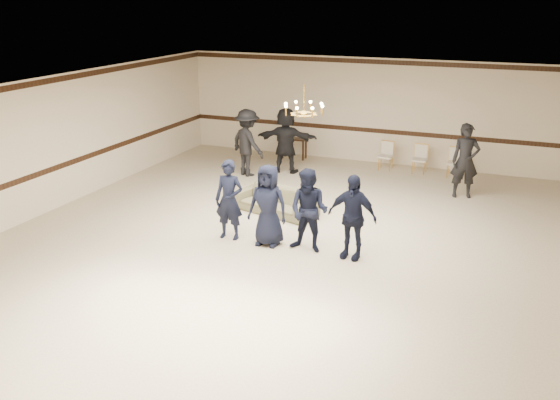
{
  "coord_description": "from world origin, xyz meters",
  "views": [
    {
      "loc": [
        4.55,
        -11.43,
        5.06
      ],
      "look_at": [
        0.06,
        -0.5,
        1.07
      ],
      "focal_mm": 39.67,
      "sensor_mm": 36.0,
      "label": 1
    }
  ],
  "objects": [
    {
      "name": "crown_molding",
      "position": [
        0.0,
        6.99,
        3.08
      ],
      "size": [
        12.0,
        0.02,
        0.14
      ],
      "primitive_type": "cube",
      "color": "black",
      "rests_on": "wall_back"
    },
    {
      "name": "boy_b",
      "position": [
        -0.27,
        -0.35,
        0.86
      ],
      "size": [
        0.85,
        0.56,
        1.73
      ],
      "primitive_type": "imported",
      "rotation": [
        0.0,
        0.0,
        0.01
      ],
      "color": "black",
      "rests_on": "floor"
    },
    {
      "name": "banquet_chair_left",
      "position": [
        0.69,
        6.26,
        0.42
      ],
      "size": [
        0.44,
        0.44,
        0.83
      ],
      "primitive_type": null,
      "rotation": [
        0.0,
        0.0,
        -0.09
      ],
      "color": "beige",
      "rests_on": "floor"
    },
    {
      "name": "settee",
      "position": [
        -0.89,
        1.53,
        0.3
      ],
      "size": [
        2.22,
        1.32,
        0.61
      ],
      "primitive_type": "imported",
      "rotation": [
        0.0,
        0.0,
        -0.26
      ],
      "color": "#696646",
      "rests_on": "floor"
    },
    {
      "name": "chair_rail",
      "position": [
        0.0,
        6.99,
        1.0
      ],
      "size": [
        12.0,
        0.02,
        0.14
      ],
      "primitive_type": "cube",
      "color": "black",
      "rests_on": "wall_back"
    },
    {
      "name": "room",
      "position": [
        0.0,
        0.0,
        1.6
      ],
      "size": [
        12.01,
        14.01,
        3.21
      ],
      "color": "beige",
      "rests_on": "ground"
    },
    {
      "name": "banquet_chair_right",
      "position": [
        2.69,
        6.26,
        0.42
      ],
      "size": [
        0.42,
        0.42,
        0.83
      ],
      "primitive_type": null,
      "rotation": [
        0.0,
        0.0,
        -0.05
      ],
      "color": "beige",
      "rests_on": "floor"
    },
    {
      "name": "boy_c",
      "position": [
        0.63,
        -0.35,
        0.86
      ],
      "size": [
        0.88,
        0.71,
        1.73
      ],
      "primitive_type": "imported",
      "rotation": [
        0.0,
        0.0,
        -0.07
      ],
      "color": "black",
      "rests_on": "floor"
    },
    {
      "name": "console_table",
      "position": [
        -2.31,
        6.46,
        0.33
      ],
      "size": [
        0.79,
        0.34,
        0.66
      ],
      "primitive_type": "cube",
      "rotation": [
        0.0,
        0.0,
        -0.01
      ],
      "color": "black",
      "rests_on": "floor"
    },
    {
      "name": "boy_a",
      "position": [
        -1.17,
        -0.35,
        0.86
      ],
      "size": [
        0.65,
        0.44,
        1.73
      ],
      "primitive_type": "imported",
      "rotation": [
        0.0,
        0.0,
        0.04
      ],
      "color": "black",
      "rests_on": "floor"
    },
    {
      "name": "adult_left",
      "position": [
        -2.87,
        4.19,
        0.96
      ],
      "size": [
        1.43,
        1.2,
        1.92
      ],
      "primitive_type": "imported",
      "rotation": [
        0.0,
        0.0,
        2.67
      ],
      "color": "black",
      "rests_on": "floor"
    },
    {
      "name": "adult_right",
      "position": [
        3.13,
        4.49,
        0.96
      ],
      "size": [
        0.8,
        0.64,
        1.92
      ],
      "primitive_type": "imported",
      "rotation": [
        0.0,
        0.0,
        0.28
      ],
      "color": "black",
      "rests_on": "floor"
    },
    {
      "name": "chandelier",
      "position": [
        0.0,
        1.0,
        2.88
      ],
      "size": [
        0.94,
        0.94,
        0.89
      ],
      "primitive_type": null,
      "color": "gold",
      "rests_on": "ceiling"
    },
    {
      "name": "boy_d",
      "position": [
        1.53,
        -0.35,
        0.86
      ],
      "size": [
        1.05,
        0.53,
        1.73
      ],
      "primitive_type": "imported",
      "rotation": [
        0.0,
        0.0,
        -0.11
      ],
      "color": "black",
      "rests_on": "floor"
    },
    {
      "name": "banquet_chair_mid",
      "position": [
        1.69,
        6.26,
        0.42
      ],
      "size": [
        0.42,
        0.42,
        0.83
      ],
      "primitive_type": null,
      "rotation": [
        0.0,
        0.0,
        0.05
      ],
      "color": "beige",
      "rests_on": "floor"
    },
    {
      "name": "adult_mid",
      "position": [
        -1.97,
        4.89,
        0.96
      ],
      "size": [
        1.85,
        0.83,
        1.92
      ],
      "primitive_type": "imported",
      "rotation": [
        0.0,
        0.0,
        3.29
      ],
      "color": "black",
      "rests_on": "floor"
    }
  ]
}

